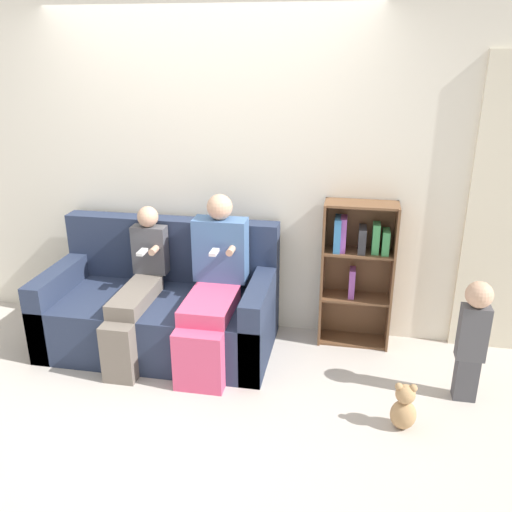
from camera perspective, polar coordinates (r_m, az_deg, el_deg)
ground_plane at (r=3.92m, az=-8.14°, el=-13.43°), size 14.00×14.00×0.00m
back_wall at (r=4.32m, az=-4.74°, el=8.56°), size 10.00×0.06×2.55m
curtain_panel at (r=4.31m, az=25.01°, el=4.21°), size 0.57×0.04×2.20m
couch at (r=4.30m, az=-9.89°, el=-5.51°), size 1.73×0.90×0.94m
adult_seated at (r=3.95m, az=-4.51°, el=-2.80°), size 0.40×0.84×1.21m
child_seated at (r=4.12m, az=-12.43°, el=-3.39°), size 0.27×0.85×1.08m
toddler_standing at (r=3.79m, az=21.85°, el=-7.71°), size 0.18×0.17×0.85m
bookshelf at (r=4.23m, az=10.59°, el=-0.99°), size 0.54×0.26×1.15m
teddy_bear at (r=3.55m, az=15.30°, el=-15.14°), size 0.16×0.13×0.32m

